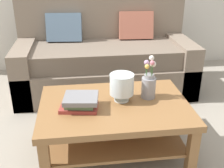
# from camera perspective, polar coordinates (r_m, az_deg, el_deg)

# --- Properties ---
(ground_plane) EXTENTS (10.00, 10.00, 0.00)m
(ground_plane) POSITION_cam_1_polar(r_m,az_deg,el_deg) (2.72, -1.12, -8.08)
(ground_plane) COLOR gray
(couch) EXTENTS (1.98, 0.90, 1.06)m
(couch) POSITION_cam_1_polar(r_m,az_deg,el_deg) (3.31, -1.60, 5.09)
(couch) COLOR #7A6B5B
(couch) RESTS_ON ground
(coffee_table) EXTENTS (1.15, 0.80, 0.43)m
(coffee_table) POSITION_cam_1_polar(r_m,az_deg,el_deg) (2.23, 0.54, -6.59)
(coffee_table) COLOR olive
(coffee_table) RESTS_ON ground
(book_stack_main) EXTENTS (0.31, 0.25, 0.10)m
(book_stack_main) POSITION_cam_1_polar(r_m,az_deg,el_deg) (2.09, -6.51, -3.73)
(book_stack_main) COLOR #993833
(book_stack_main) RESTS_ON coffee_table
(glass_hurricane_vase) EXTENTS (0.19, 0.19, 0.22)m
(glass_hurricane_vase) POSITION_cam_1_polar(r_m,az_deg,el_deg) (2.17, 2.00, -0.20)
(glass_hurricane_vase) COLOR silver
(glass_hurricane_vase) RESTS_ON coffee_table
(flower_pitcher) EXTENTS (0.11, 0.11, 0.34)m
(flower_pitcher) POSITION_cam_1_polar(r_m,az_deg,el_deg) (2.24, 7.50, 0.07)
(flower_pitcher) COLOR gray
(flower_pitcher) RESTS_ON coffee_table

